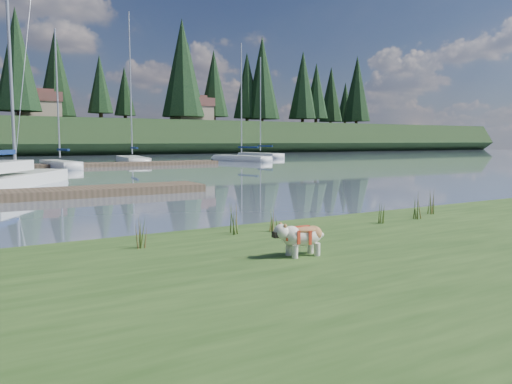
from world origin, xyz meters
TOP-DOWN VIEW (x-y plane):
  - ground at (0.00, 30.00)m, footprint 200.00×200.00m
  - bank at (0.00, -6.00)m, footprint 60.00×9.00m
  - bulldog at (-0.21, -4.37)m, footprint 0.84×0.40m
  - sailboat_main at (-2.37, 14.82)m, footprint 6.88×9.92m
  - dock_far at (2.00, 30.00)m, footprint 26.00×2.20m
  - sailboat_bg_2 at (1.82, 29.45)m, footprint 2.22×6.85m
  - sailboat_bg_3 at (9.42, 36.14)m, footprint 3.15×9.65m
  - sailboat_bg_4 at (19.72, 34.18)m, footprint 3.43×8.11m
  - sailboat_bg_5 at (26.94, 42.24)m, footprint 2.09×8.57m
  - weed_0 at (-0.22, -2.29)m, footprint 0.17×0.14m
  - weed_1 at (0.54, -2.43)m, footprint 0.17×0.14m
  - weed_2 at (4.06, -2.82)m, footprint 0.17×0.14m
  - weed_3 at (-2.14, -2.60)m, footprint 0.17×0.14m
  - weed_4 at (2.94, -2.81)m, footprint 0.17×0.14m
  - weed_5 at (4.88, -2.46)m, footprint 0.17×0.14m
  - mud_lip at (0.00, -1.60)m, footprint 60.00×0.50m
  - conifer_4 at (3.00, 66.00)m, footprint 6.16×6.16m
  - conifer_5 at (15.00, 70.00)m, footprint 3.96×3.96m
  - conifer_6 at (28.00, 68.00)m, footprint 7.04×7.04m
  - conifer_7 at (42.00, 71.00)m, footprint 5.28×5.28m
  - conifer_8 at (55.00, 67.00)m, footprint 4.62×4.62m
  - conifer_9 at (68.00, 70.00)m, footprint 5.94×5.94m
  - house_1 at (6.00, 71.00)m, footprint 6.30×5.30m
  - house_2 at (30.00, 69.00)m, footprint 6.30×5.30m

SIDE VIEW (x-z plane):
  - ground at x=0.00m, z-range 0.00..0.00m
  - mud_lip at x=0.00m, z-range 0.00..0.14m
  - dock_far at x=2.00m, z-range 0.00..0.30m
  - bank at x=0.00m, z-range 0.00..0.35m
  - sailboat_bg_5 at x=26.94m, z-range -5.72..6.36m
  - sailboat_bg_3 at x=9.42m, z-range -6.56..7.20m
  - sailboat_bg_4 at x=19.72m, z-range -5.54..6.19m
  - sailboat_bg_2 at x=1.82m, z-range -4.80..5.46m
  - sailboat_main at x=-2.37m, z-range -6.91..7.74m
  - weed_1 at x=0.54m, z-range 0.31..0.75m
  - weed_4 at x=2.94m, z-range 0.31..0.80m
  - weed_5 at x=4.88m, z-range 0.30..0.89m
  - weed_3 at x=-2.14m, z-range 0.30..0.92m
  - weed_2 at x=4.06m, z-range 0.29..0.98m
  - weed_0 at x=-0.22m, z-range 0.29..1.00m
  - bulldog at x=-0.21m, z-range 0.41..0.91m
  - house_1 at x=6.00m, z-range 4.99..9.64m
  - house_2 at x=30.00m, z-range 4.99..9.64m
  - conifer_5 at x=15.00m, z-range 5.65..16.00m
  - conifer_8 at x=55.00m, z-range 5.62..17.40m
  - conifer_7 at x=42.00m, z-range 5.59..18.79m
  - conifer_9 at x=68.00m, z-range 5.55..20.18m
  - conifer_4 at x=3.00m, z-range 5.54..20.64m
  - conifer_6 at x=28.00m, z-range 5.49..22.49m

